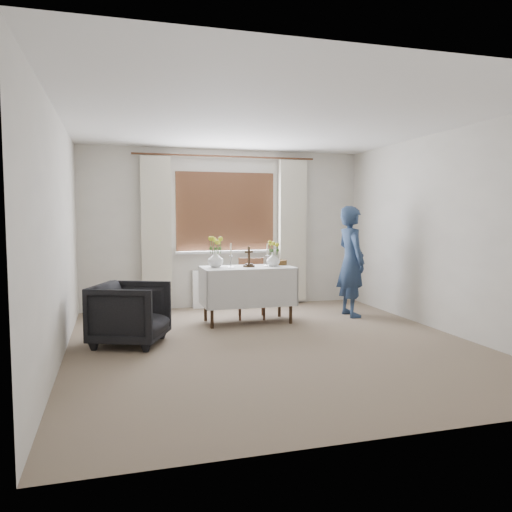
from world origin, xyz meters
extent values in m
plane|color=gray|center=(0.00, 0.00, 0.00)|extent=(5.00, 5.00, 0.00)
cube|color=silver|center=(0.02, 1.20, 0.38)|extent=(1.24, 0.64, 0.76)
imported|color=black|center=(-1.56, 0.43, 0.35)|extent=(1.00, 0.99, 0.71)
imported|color=navy|center=(1.57, 1.21, 0.80)|extent=(0.39, 0.59, 1.59)
cube|color=white|center=(0.00, 2.42, 0.30)|extent=(1.10, 0.10, 0.60)
imported|color=white|center=(-0.40, 1.29, 0.87)|extent=(0.27, 0.27, 0.22)
imported|color=white|center=(0.38, 1.18, 0.86)|extent=(0.20, 0.20, 0.19)
cylinder|color=brown|center=(0.54, 1.34, 0.80)|extent=(0.21, 0.21, 0.07)
camera|label=1|loc=(-1.72, -5.31, 1.46)|focal=35.00mm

